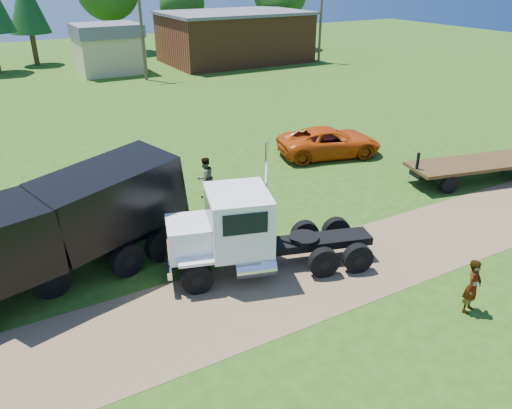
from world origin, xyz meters
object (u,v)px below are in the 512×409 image
white_semi_tractor (241,232)px  orange_pickup (329,142)px  flatbed_trailer (477,166)px  spectator_a (473,286)px  black_dump_truck (67,223)px

white_semi_tractor → orange_pickup: size_ratio=1.29×
flatbed_trailer → spectator_a: 11.31m
white_semi_tractor → flatbed_trailer: size_ratio=1.01×
orange_pickup → spectator_a: spectator_a is taller
white_semi_tractor → spectator_a: bearing=-31.0°
flatbed_trailer → white_semi_tractor: bearing=-161.1°
orange_pickup → black_dump_truck: bearing=125.0°
flatbed_trailer → black_dump_truck: bearing=-170.0°
black_dump_truck → flatbed_trailer: black_dump_truck is taller
flatbed_trailer → spectator_a: (-8.92, -6.95, 0.12)m
black_dump_truck → orange_pickup: (14.96, 5.56, -1.27)m
white_semi_tractor → black_dump_truck: bearing=171.4°
white_semi_tractor → spectator_a: white_semi_tractor is taller
black_dump_truck → spectator_a: bearing=-52.6°
black_dump_truck → flatbed_trailer: size_ratio=1.21×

